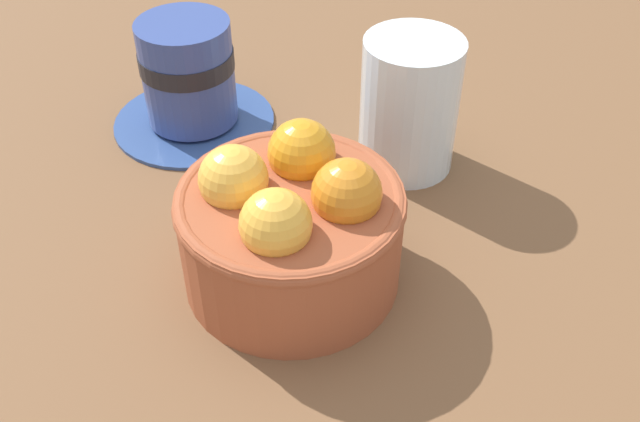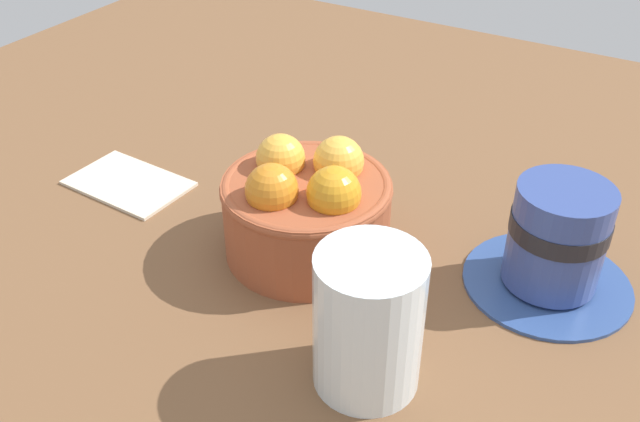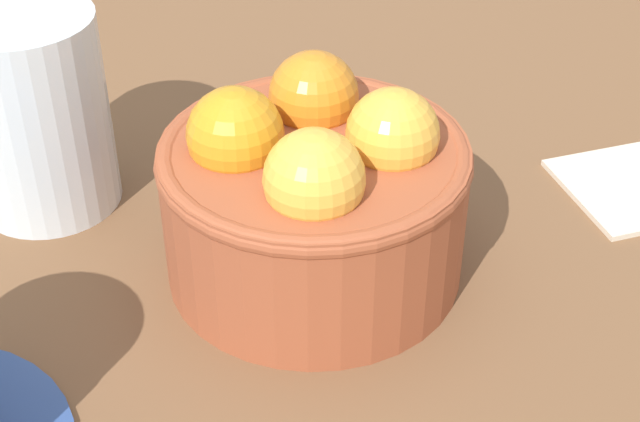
% 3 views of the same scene
% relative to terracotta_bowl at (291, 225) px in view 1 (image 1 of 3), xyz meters
% --- Properties ---
extents(ground_plane, '(1.17, 1.10, 0.04)m').
position_rel_terracotta_bowl_xyz_m(ground_plane, '(0.00, -0.00, -0.06)').
color(ground_plane, brown).
extents(terracotta_bowl, '(0.14, 0.14, 0.09)m').
position_rel_terracotta_bowl_xyz_m(terracotta_bowl, '(0.00, 0.00, 0.00)').
color(terracotta_bowl, '#9E4C2D').
rests_on(terracotta_bowl, ground_plane).
extents(coffee_cup, '(0.13, 0.13, 0.09)m').
position_rel_terracotta_bowl_xyz_m(coffee_cup, '(-0.18, -0.06, -0.00)').
color(coffee_cup, '#2E4A85').
rests_on(coffee_cup, ground_plane).
extents(water_glass, '(0.07, 0.07, 0.10)m').
position_rel_terracotta_bowl_xyz_m(water_glass, '(-0.11, 0.10, 0.01)').
color(water_glass, silver).
rests_on(water_glass, ground_plane).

